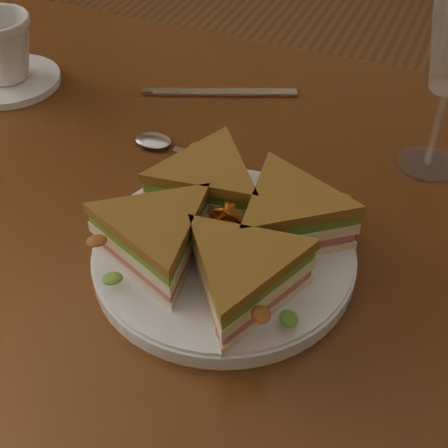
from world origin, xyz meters
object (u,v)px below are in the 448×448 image
table (207,269)px  plate (224,255)px  sandwich_wedges (224,228)px  saucer (9,81)px  coffee_cup (0,48)px  knife (214,93)px  spoon (169,147)px

table → plate: (0.05, -0.07, 0.11)m
sandwich_wedges → saucer: size_ratio=2.06×
sandwich_wedges → plate: bearing=-63.4°
coffee_cup → knife: bearing=20.1°
spoon → saucer: same height
saucer → coffee_cup: bearing=0.0°
spoon → coffee_cup: 0.29m
sandwich_wedges → knife: (-0.14, 0.29, -0.04)m
table → saucer: saucer is taller
table → knife: (-0.09, 0.22, 0.10)m
sandwich_wedges → saucer: 0.47m
spoon → knife: (-0.00, 0.14, -0.00)m
sandwich_wedges → coffee_cup: 0.47m
table → coffee_cup: (-0.37, 0.13, 0.15)m
knife → coffee_cup: 0.30m
spoon → knife: spoon is taller
knife → plate: bearing=-87.4°
spoon → coffee_cup: size_ratio=1.92×
plate → spoon: (-0.14, 0.15, -0.00)m
spoon → table: bearing=-36.5°
sandwich_wedges → spoon: size_ratio=1.62×
table → plate: plate is taller
knife → coffee_cup: (-0.28, -0.09, 0.05)m
saucer → coffee_cup: size_ratio=1.51×
sandwich_wedges → knife: bearing=115.5°
plate → saucer: size_ratio=1.80×
coffee_cup → plate: bearing=-23.4°
table → knife: 0.26m
plate → knife: size_ratio=1.28×
table → sandwich_wedges: size_ratio=4.03×
table → plate: size_ratio=4.60×
plate → sandwich_wedges: bearing=116.6°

